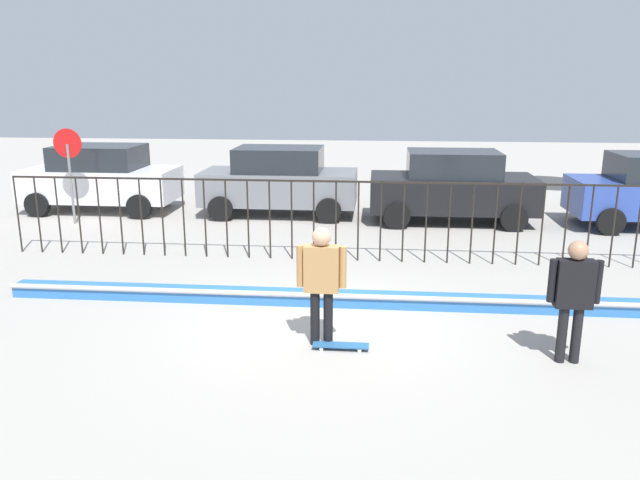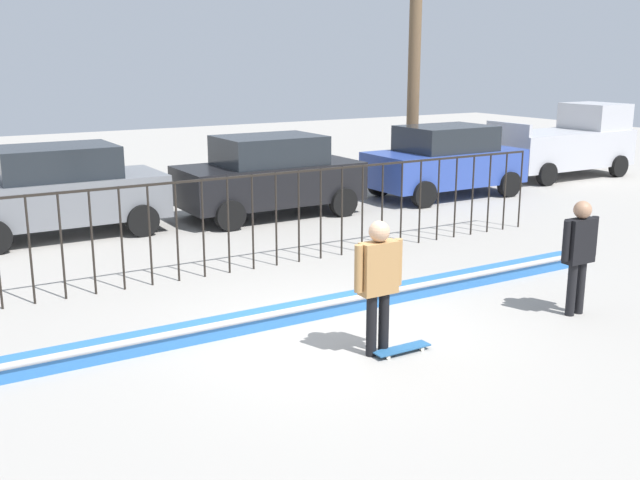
# 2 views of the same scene
# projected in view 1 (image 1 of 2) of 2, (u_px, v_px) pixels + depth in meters

# --- Properties ---
(ground_plane) EXTENTS (60.00, 60.00, 0.00)m
(ground_plane) POSITION_uv_depth(u_px,v_px,m) (320.00, 323.00, 9.77)
(ground_plane) COLOR #9E9991
(bowl_coping_ledge) EXTENTS (11.00, 0.40, 0.27)m
(bowl_coping_ledge) POSITION_uv_depth(u_px,v_px,m) (325.00, 298.00, 10.54)
(bowl_coping_ledge) COLOR #2D6BB7
(bowl_coping_ledge) RESTS_ON ground
(perimeter_fence) EXTENTS (14.04, 0.04, 1.70)m
(perimeter_fence) POSITION_uv_depth(u_px,v_px,m) (336.00, 211.00, 12.91)
(perimeter_fence) COLOR black
(perimeter_fence) RESTS_ON ground
(skateboarder) EXTENTS (0.70, 0.26, 1.74)m
(skateboarder) POSITION_uv_depth(u_px,v_px,m) (321.00, 276.00, 8.72)
(skateboarder) COLOR black
(skateboarder) RESTS_ON ground
(skateboard) EXTENTS (0.80, 0.20, 0.07)m
(skateboard) POSITION_uv_depth(u_px,v_px,m) (341.00, 345.00, 8.81)
(skateboard) COLOR #26598C
(skateboard) RESTS_ON ground
(camera_operator) EXTENTS (0.69, 0.26, 1.70)m
(camera_operator) POSITION_uv_depth(u_px,v_px,m) (574.00, 291.00, 8.18)
(camera_operator) COLOR black
(camera_operator) RESTS_ON ground
(parked_car_white) EXTENTS (4.30, 2.12, 1.90)m
(parked_car_white) POSITION_uv_depth(u_px,v_px,m) (101.00, 178.00, 17.86)
(parked_car_white) COLOR silver
(parked_car_white) RESTS_ON ground
(parked_car_gray) EXTENTS (4.30, 2.12, 1.90)m
(parked_car_gray) POSITION_uv_depth(u_px,v_px,m) (279.00, 181.00, 17.35)
(parked_car_gray) COLOR slate
(parked_car_gray) RESTS_ON ground
(parked_car_black) EXTENTS (4.30, 2.12, 1.90)m
(parked_car_black) POSITION_uv_depth(u_px,v_px,m) (452.00, 186.00, 16.46)
(parked_car_black) COLOR black
(parked_car_black) RESTS_ON ground
(stop_sign) EXTENTS (0.76, 0.07, 2.50)m
(stop_sign) POSITION_uv_depth(u_px,v_px,m) (69.00, 163.00, 16.11)
(stop_sign) COLOR slate
(stop_sign) RESTS_ON ground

